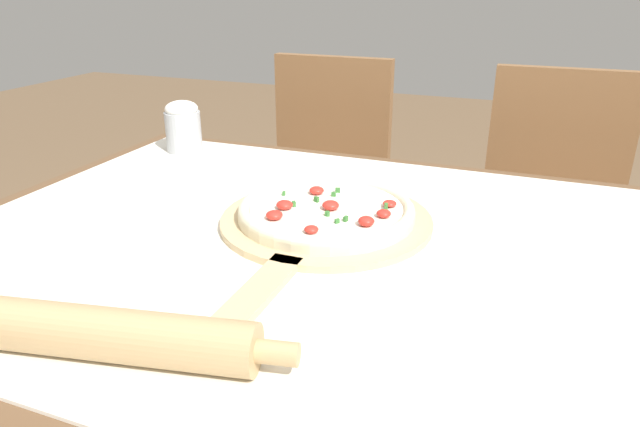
# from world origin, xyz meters

# --- Properties ---
(dining_table) EXTENTS (1.34, 0.99, 0.73)m
(dining_table) POSITION_xyz_m (0.00, 0.00, 0.63)
(dining_table) COLOR brown
(dining_table) RESTS_ON ground_plane
(towel_cloth) EXTENTS (1.26, 0.91, 0.00)m
(towel_cloth) POSITION_xyz_m (0.00, 0.00, 0.73)
(towel_cloth) COLOR white
(towel_cloth) RESTS_ON dining_table
(pizza_peel) EXTENTS (0.36, 0.57, 0.01)m
(pizza_peel) POSITION_xyz_m (-0.04, 0.05, 0.74)
(pizza_peel) COLOR #D6B784
(pizza_peel) RESTS_ON towel_cloth
(pizza) EXTENTS (0.30, 0.30, 0.03)m
(pizza) POSITION_xyz_m (-0.04, 0.07, 0.76)
(pizza) COLOR beige
(pizza) RESTS_ON pizza_peel
(rolling_pin) EXTENTS (0.43, 0.13, 0.06)m
(rolling_pin) POSITION_xyz_m (-0.14, -0.36, 0.76)
(rolling_pin) COLOR tan
(rolling_pin) RESTS_ON towel_cloth
(chair_left) EXTENTS (0.40, 0.40, 0.90)m
(chair_left) POSITION_xyz_m (-0.34, 0.83, 0.52)
(chair_left) COLOR brown
(chair_left) RESTS_ON ground_plane
(chair_right) EXTENTS (0.40, 0.40, 0.90)m
(chair_right) POSITION_xyz_m (0.34, 0.83, 0.52)
(chair_right) COLOR brown
(chair_right) RESTS_ON ground_plane
(flour_cup) EXTENTS (0.08, 0.08, 0.12)m
(flour_cup) POSITION_xyz_m (-0.51, 0.36, 0.79)
(flour_cup) COLOR #B2B7BC
(flour_cup) RESTS_ON towel_cloth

